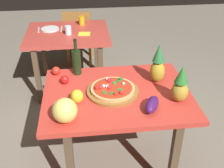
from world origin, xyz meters
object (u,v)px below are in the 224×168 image
object	(u,v)px
pizza	(112,88)
melon	(65,110)
wine_bottle	(77,61)
drinking_glass_water	(68,30)
knife_utensil	(61,29)
display_table	(117,102)
tomato_near_board	(56,71)
pineapple_right	(180,86)
tomato_by_bottle	(65,79)
fork_utensil	(39,30)
napkin_folded	(84,34)
pizza_board	(113,91)
pineapple_left	(158,65)
dining_chair	(79,34)
eggplant	(152,104)
drinking_glass_juice	(82,21)
dinner_plate	(50,29)
bell_pepper	(77,96)
background_table	(68,41)

from	to	relation	value
pizza	melon	xyz separation A→B (m)	(-0.36, -0.32, 0.05)
wine_bottle	drinking_glass_water	xyz separation A→B (m)	(-0.10, 0.98, -0.07)
wine_bottle	knife_utensil	bearing A→B (deg)	99.19
display_table	tomato_near_board	size ratio (longest dim) A/B	15.71
wine_bottle	knife_utensil	size ratio (longest dim) A/B	1.84
pineapple_right	tomato_near_board	distance (m)	1.10
melon	tomato_by_bottle	xyz separation A→B (m)	(-0.02, 0.51, -0.05)
fork_utensil	napkin_folded	distance (m)	0.60
pizza_board	knife_utensil	size ratio (longest dim) A/B	2.34
tomato_by_bottle	pineapple_left	bearing A→B (deg)	-4.28
display_table	wine_bottle	size ratio (longest dim) A/B	3.58
dining_chair	tomato_by_bottle	xyz separation A→B (m)	(-0.12, -1.86, 0.32)
eggplant	napkin_folded	distance (m)	1.64
pizza_board	drinking_glass_juice	size ratio (longest dim) A/B	3.82
dinner_plate	fork_utensil	bearing A→B (deg)	180.00
display_table	drinking_glass_juice	distance (m)	1.68
dining_chair	eggplant	distance (m)	2.39
pizza	pineapple_right	size ratio (longest dim) A/B	1.19
fork_utensil	pizza	bearing A→B (deg)	-68.83
bell_pepper	fork_utensil	distance (m)	1.68
pizza	fork_utensil	size ratio (longest dim) A/B	1.98
knife_utensil	melon	bearing A→B (deg)	-86.98
pineapple_left	pizza	bearing A→B (deg)	-161.89
tomato_by_bottle	dinner_plate	bearing A→B (deg)	99.50
dining_chair	tomato_by_bottle	size ratio (longest dim) A/B	11.40
pizza	drinking_glass_water	bearing A→B (deg)	105.73
melon	drinking_glass_juice	world-z (taller)	melon
tomato_near_board	drinking_glass_juice	distance (m)	1.32
bell_pepper	wine_bottle	bearing A→B (deg)	89.38
pineapple_right	tomato_by_bottle	distance (m)	0.96
pizza_board	drinking_glass_water	distance (m)	1.38
display_table	wine_bottle	xyz separation A→B (m)	(-0.32, 0.35, 0.22)
bell_pepper	tomato_near_board	world-z (taller)	bell_pepper
tomato_by_bottle	napkin_folded	bearing A→B (deg)	79.94
melon	drinking_glass_water	size ratio (longest dim) A/B	1.72
background_table	drinking_glass_water	world-z (taller)	drinking_glass_water
knife_utensil	tomato_by_bottle	bearing A→B (deg)	-86.61
bell_pepper	drinking_glass_water	size ratio (longest dim) A/B	1.06
pizza_board	pizza	distance (m)	0.03
pineapple_left	background_table	bearing A→B (deg)	121.92
wine_bottle	bell_pepper	distance (m)	0.45
eggplant	tomato_by_bottle	xyz separation A→B (m)	(-0.65, 0.45, -0.01)
tomato_near_board	fork_utensil	size ratio (longest dim) A/B	0.42
pizza	eggplant	bearing A→B (deg)	-44.80
drinking_glass_juice	napkin_folded	distance (m)	0.34
pizza	background_table	bearing A→B (deg)	105.57
melon	dinner_plate	world-z (taller)	melon
wine_bottle	fork_utensil	xyz separation A→B (m)	(-0.47, 1.16, -0.12)
pizza	eggplant	xyz separation A→B (m)	(0.26, -0.26, 0.00)
pineapple_left	dinner_plate	size ratio (longest dim) A/B	1.59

